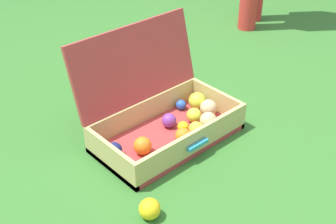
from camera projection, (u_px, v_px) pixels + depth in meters
name	position (u px, v px, depth m)	size (l,w,h in m)	color
ground_plane	(164.00, 146.00, 1.98)	(16.00, 16.00, 0.00)	#336B28
open_suitcase	(164.00, 114.00, 2.01)	(0.64, 0.46, 0.47)	#B23838
stray_ball_on_grass	(150.00, 209.00, 1.61)	(0.08, 0.08, 0.08)	yellow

